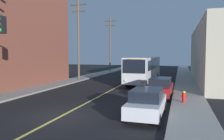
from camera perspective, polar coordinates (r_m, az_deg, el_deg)
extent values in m
plane|color=black|center=(13.77, -12.49, -11.21)|extent=(120.00, 120.00, 0.00)
cube|color=gray|center=(25.84, -15.63, -3.93)|extent=(2.50, 90.00, 0.15)
cube|color=gray|center=(21.85, 18.56, -5.44)|extent=(2.50, 90.00, 0.15)
cube|color=#D8CC4C|center=(27.59, 3.00, -3.44)|extent=(0.16, 60.00, 0.01)
cube|color=black|center=(25.11, -20.14, -0.76)|extent=(0.06, 12.04, 1.30)
cube|color=black|center=(25.06, -20.32, 6.55)|extent=(0.06, 12.04, 1.30)
cube|color=black|center=(25.41, -20.51, 13.77)|extent=(0.06, 12.04, 1.30)
cube|color=black|center=(33.23, 20.29, 0.36)|extent=(0.06, 18.92, 1.30)
cube|color=black|center=(33.19, 20.42, 5.88)|extent=(0.06, 18.92, 1.30)
cube|color=silver|center=(28.67, 8.12, 0.47)|extent=(2.80, 12.05, 2.75)
cube|color=black|center=(22.79, 5.52, 0.89)|extent=(2.35, 0.13, 1.40)
cube|color=black|center=(34.54, 9.86, 2.09)|extent=(2.30, 0.13, 1.10)
cube|color=black|center=(28.89, 5.68, 1.56)|extent=(0.27, 10.20, 1.10)
cube|color=black|center=(28.46, 10.62, 1.47)|extent=(0.27, 10.20, 1.10)
cube|color=orange|center=(22.77, 5.54, 2.40)|extent=(1.79, 0.10, 0.30)
sphere|color=#F9D872|center=(23.08, 3.31, -2.67)|extent=(0.24, 0.24, 0.24)
sphere|color=#F9D872|center=(22.70, 7.68, -2.81)|extent=(0.24, 0.24, 0.24)
cylinder|color=black|center=(24.94, 3.86, -3.09)|extent=(0.32, 1.01, 1.00)
cylinder|color=black|center=(24.49, 8.98, -3.27)|extent=(0.32, 1.01, 1.00)
cylinder|color=black|center=(32.41, 7.22, -1.46)|extent=(0.32, 1.01, 1.00)
cylinder|color=black|center=(32.07, 11.17, -1.57)|extent=(0.32, 1.01, 1.00)
cube|color=silver|center=(13.16, 8.80, -8.86)|extent=(1.88, 4.43, 0.70)
cube|color=black|center=(13.03, 8.83, -6.08)|extent=(1.66, 2.49, 0.60)
cylinder|color=black|center=(11.98, 3.75, -11.85)|extent=(0.23, 0.64, 0.64)
cylinder|color=black|center=(11.71, 11.54, -12.31)|extent=(0.23, 0.64, 0.64)
cylinder|color=black|center=(14.82, 6.63, -8.77)|extent=(0.23, 0.64, 0.64)
cylinder|color=black|center=(14.60, 12.87, -9.04)|extent=(0.23, 0.64, 0.64)
cube|color=maroon|center=(19.34, 12.11, -4.75)|extent=(1.95, 4.46, 0.70)
cube|color=black|center=(19.25, 12.14, -2.84)|extent=(1.70, 2.52, 0.60)
cylinder|color=black|center=(18.05, 8.99, -6.47)|extent=(0.24, 0.65, 0.64)
cylinder|color=black|center=(17.85, 14.09, -6.66)|extent=(0.24, 0.65, 0.64)
cylinder|color=black|center=(20.97, 10.40, -5.01)|extent=(0.24, 0.65, 0.64)
cylinder|color=black|center=(20.80, 14.78, -5.16)|extent=(0.24, 0.65, 0.64)
cylinder|color=brown|center=(31.87, -8.45, 7.54)|extent=(0.28, 0.28, 10.81)
cube|color=#4C3D2D|center=(32.52, -8.55, 16.02)|extent=(2.40, 0.16, 0.16)
cube|color=#4C3D2D|center=(32.35, -8.53, 14.46)|extent=(2.00, 0.16, 0.16)
cylinder|color=brown|center=(46.35, -0.52, 6.43)|extent=(0.28, 0.28, 10.73)
cube|color=#4C3D2D|center=(46.79, -0.52, 12.27)|extent=(2.40, 0.16, 0.16)
cube|color=#4C3D2D|center=(46.67, -0.52, 11.17)|extent=(2.00, 0.16, 0.16)
cube|color=black|center=(14.88, -26.01, 10.20)|extent=(0.32, 0.36, 1.00)
sphere|color=#2D2D2D|center=(14.74, -26.52, 10.25)|extent=(0.22, 0.22, 0.22)
sphere|color=green|center=(14.70, -26.48, 9.01)|extent=(0.22, 0.22, 0.22)
cylinder|color=red|center=(17.00, 17.70, -6.65)|extent=(0.26, 0.26, 0.70)
sphere|color=gold|center=(16.94, 17.73, -5.42)|extent=(0.24, 0.24, 0.24)
cylinder|color=red|center=(16.98, 17.17, -6.31)|extent=(0.12, 0.10, 0.10)
cylinder|color=red|center=(16.99, 18.25, -6.33)|extent=(0.12, 0.10, 0.10)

